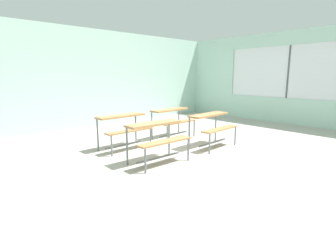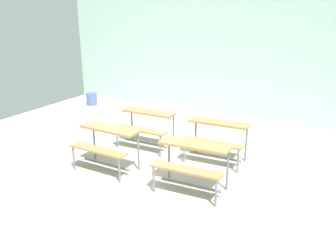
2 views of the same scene
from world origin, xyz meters
The scene contains 7 objects.
ground centered at (0.00, 0.00, -0.03)m, with size 10.00×9.00×0.05m, color #ADA89E.
wall_back centered at (0.00, 4.50, 1.50)m, with size 10.00×0.12×3.00m, color silver.
wall_right centered at (5.00, -0.13, 1.45)m, with size 0.12×9.00×3.00m.
desk_bench_r0c0 centered at (-0.80, 0.28, 0.56)m, with size 1.11×0.62×0.74m.
desk_bench_r0c1 centered at (0.82, 0.29, 0.56)m, with size 1.13×0.64×0.74m.
desk_bench_r1c0 centered at (-0.75, 1.48, 0.56)m, with size 1.11×0.61×0.74m.
desk_bench_r1c1 centered at (0.75, 1.51, 0.56)m, with size 1.13×0.64×0.74m.
Camera 1 is at (-3.80, -3.30, 1.60)m, focal length 28.00 mm.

